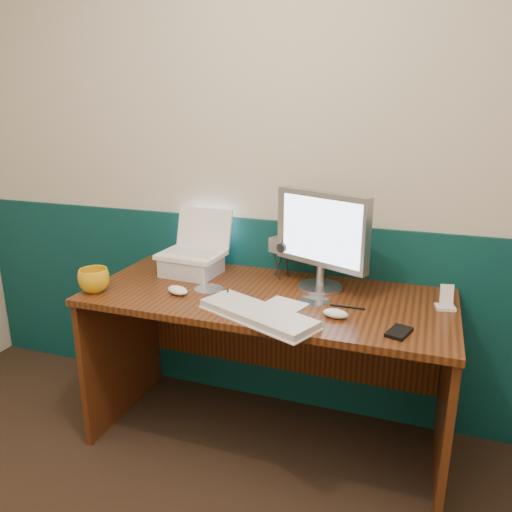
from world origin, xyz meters
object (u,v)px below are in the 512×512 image
at_px(desk, 267,370).
at_px(mug, 94,280).
at_px(laptop, 190,232).
at_px(camcorder, 281,259).
at_px(monitor, 322,240).
at_px(keyboard, 258,315).

distance_m(desk, mug, 0.88).
bearing_deg(laptop, camcorder, 17.58).
bearing_deg(camcorder, mug, -127.04).
distance_m(mug, camcorder, 0.87).
relative_size(desk, mug, 11.79).
bearing_deg(monitor, keyboard, -88.19).
height_order(laptop, camcorder, laptop).
bearing_deg(mug, desk, 16.95).
bearing_deg(camcorder, monitor, -4.76).
distance_m(keyboard, camcorder, 0.51).
relative_size(laptop, keyboard, 0.60).
bearing_deg(keyboard, desk, 123.51).
bearing_deg(keyboard, laptop, 164.42).
xyz_separation_m(laptop, keyboard, (0.48, -0.39, -0.20)).
height_order(monitor, camcorder, monitor).
relative_size(monitor, camcorder, 2.51).
bearing_deg(monitor, mug, -135.08).
relative_size(desk, monitor, 3.45).
distance_m(keyboard, mug, 0.79).
xyz_separation_m(monitor, camcorder, (-0.21, 0.10, -0.14)).
relative_size(keyboard, mug, 3.66).
bearing_deg(mug, keyboard, -2.30).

